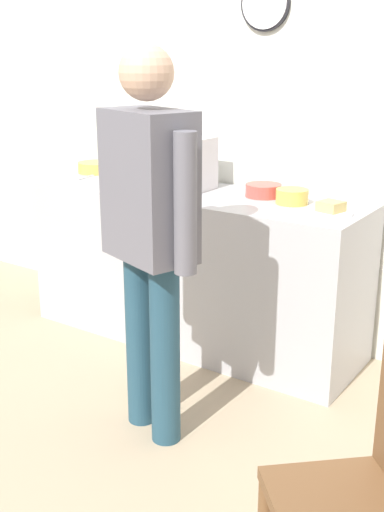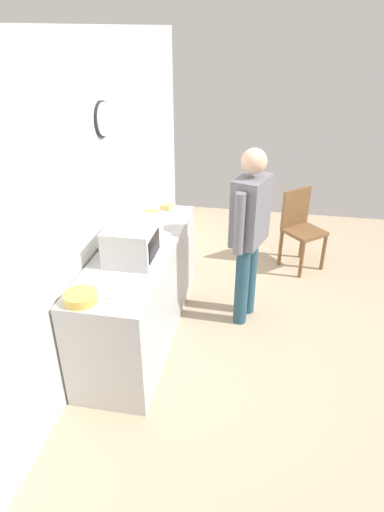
# 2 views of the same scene
# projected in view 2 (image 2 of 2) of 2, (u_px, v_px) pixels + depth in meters

# --- Properties ---
(ground_plane) EXTENTS (6.00, 6.00, 0.00)m
(ground_plane) POSITION_uv_depth(u_px,v_px,m) (272.00, 329.00, 4.11)
(ground_plane) COLOR tan
(back_wall) EXTENTS (5.40, 0.13, 2.60)m
(back_wall) POSITION_uv_depth(u_px,v_px,m) (102.00, 191.00, 3.75)
(back_wall) COLOR silver
(back_wall) RESTS_ON ground_plane
(kitchen_counter) EXTENTS (2.01, 0.62, 0.91)m
(kitchen_counter) POSITION_uv_depth(u_px,v_px,m) (141.00, 290.00, 3.89)
(kitchen_counter) COLOR #B7B7BC
(kitchen_counter) RESTS_ON ground_plane
(microwave) EXTENTS (0.50, 0.39, 0.30)m
(microwave) POSITION_uv_depth(u_px,v_px,m) (133.00, 241.00, 3.44)
(microwave) COLOR silver
(microwave) RESTS_ON kitchen_counter
(sandwich_plate) EXTENTS (0.22, 0.22, 0.07)m
(sandwich_plate) POSITION_uv_depth(u_px,v_px,m) (167.00, 208.00, 4.39)
(sandwich_plate) COLOR white
(sandwich_plate) RESTS_ON kitchen_counter
(salad_bowl) EXTENTS (0.20, 0.20, 0.07)m
(salad_bowl) POSITION_uv_depth(u_px,v_px,m) (138.00, 224.00, 4.01)
(salad_bowl) COLOR #C64C42
(salad_bowl) RESTS_ON kitchen_counter
(cereal_bowl) EXTENTS (0.17, 0.17, 0.08)m
(cereal_bowl) POSITION_uv_depth(u_px,v_px,m) (151.00, 216.00, 4.18)
(cereal_bowl) COLOR gold
(cereal_bowl) RESTS_ON kitchen_counter
(mixing_bowl) EXTENTS (0.23, 0.23, 0.07)m
(mixing_bowl) POSITION_uv_depth(u_px,v_px,m) (81.00, 297.00, 2.93)
(mixing_bowl) COLOR gold
(mixing_bowl) RESTS_ON kitchen_counter
(fork_utensil) EXTENTS (0.04, 0.17, 0.01)m
(fork_utensil) POSITION_uv_depth(u_px,v_px,m) (110.00, 298.00, 2.98)
(fork_utensil) COLOR silver
(fork_utensil) RESTS_ON kitchen_counter
(spoon_utensil) EXTENTS (0.12, 0.14, 0.01)m
(spoon_utensil) POSITION_uv_depth(u_px,v_px,m) (103.00, 251.00, 3.59)
(spoon_utensil) COLOR silver
(spoon_utensil) RESTS_ON kitchen_counter
(person_standing) EXTENTS (0.56, 0.36, 1.70)m
(person_standing) POSITION_uv_depth(u_px,v_px,m) (250.00, 226.00, 3.84)
(person_standing) COLOR #244A5F
(person_standing) RESTS_ON ground_plane
(wooden_chair) EXTENTS (0.56, 0.56, 0.94)m
(wooden_chair) POSITION_uv_depth(u_px,v_px,m) (300.00, 225.00, 5.00)
(wooden_chair) COLOR brown
(wooden_chair) RESTS_ON ground_plane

